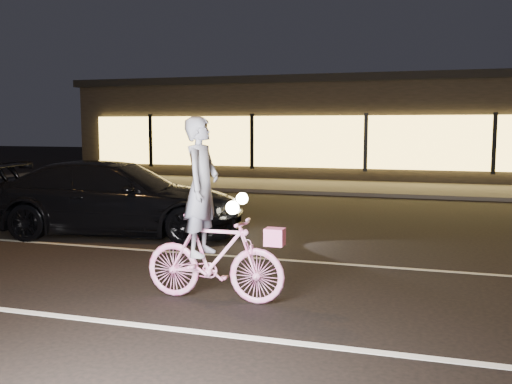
% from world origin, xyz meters
% --- Properties ---
extents(ground, '(90.00, 90.00, 0.00)m').
position_xyz_m(ground, '(0.00, 0.00, 0.00)').
color(ground, black).
rests_on(ground, ground).
extents(lane_stripe_near, '(60.00, 0.12, 0.01)m').
position_xyz_m(lane_stripe_near, '(0.00, -1.50, 0.00)').
color(lane_stripe_near, silver).
rests_on(lane_stripe_near, ground).
extents(lane_stripe_far, '(60.00, 0.10, 0.01)m').
position_xyz_m(lane_stripe_far, '(0.00, 2.00, 0.00)').
color(lane_stripe_far, gray).
rests_on(lane_stripe_far, ground).
extents(sidewalk, '(30.00, 4.00, 0.12)m').
position_xyz_m(sidewalk, '(0.00, 13.00, 0.06)').
color(sidewalk, '#383533').
rests_on(sidewalk, ground).
extents(storefront, '(25.40, 8.42, 4.20)m').
position_xyz_m(storefront, '(0.00, 18.97, 2.15)').
color(storefront, black).
rests_on(storefront, ground).
extents(cyclist, '(1.85, 0.64, 2.33)m').
position_xyz_m(cyclist, '(-0.24, -0.39, 0.83)').
color(cyclist, '#F42EA4').
rests_on(cyclist, ground).
extents(sedan, '(5.49, 3.05, 1.50)m').
position_xyz_m(sedan, '(-3.72, 3.20, 0.75)').
color(sedan, black).
rests_on(sedan, ground).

